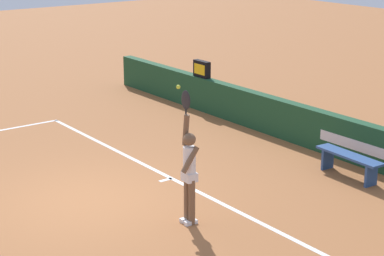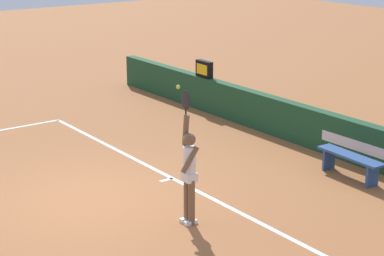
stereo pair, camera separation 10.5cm
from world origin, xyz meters
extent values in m
plane|color=#A26135|center=(0.00, 0.00, 0.00)|extent=(60.00, 60.00, 0.00)
cube|color=white|center=(0.00, 1.96, 0.00)|extent=(10.91, 0.10, 0.00)
cube|color=white|center=(0.00, 1.81, 0.00)|extent=(0.10, 0.30, 0.00)
cube|color=#1A4629|center=(0.00, 5.80, 0.48)|extent=(16.05, 0.29, 0.95)
cube|color=silver|center=(2.15, 5.66, 0.45)|extent=(2.91, 0.01, 0.23)
cube|color=black|center=(-3.98, 5.80, 1.18)|extent=(0.61, 0.16, 0.47)
cube|color=yellow|center=(-3.98, 5.72, 1.18)|extent=(0.47, 0.01, 0.29)
cylinder|color=brown|center=(2.05, 0.95, 0.41)|extent=(0.12, 0.12, 0.83)
cylinder|color=brown|center=(1.91, 0.96, 0.41)|extent=(0.12, 0.12, 0.83)
cube|color=white|center=(2.05, 0.93, 0.04)|extent=(0.11, 0.25, 0.07)
cube|color=white|center=(1.91, 0.94, 0.04)|extent=(0.11, 0.25, 0.07)
cylinder|color=white|center=(1.98, 0.96, 1.12)|extent=(0.22, 0.22, 0.59)
cube|color=white|center=(1.98, 0.96, 0.87)|extent=(0.26, 0.22, 0.16)
sphere|color=brown|center=(1.98, 0.96, 1.55)|extent=(0.22, 0.22, 0.22)
cylinder|color=brown|center=(1.87, 0.97, 1.69)|extent=(0.17, 0.11, 0.56)
cylinder|color=brown|center=(2.09, 0.89, 1.22)|extent=(0.12, 0.37, 0.46)
ellipsoid|color=black|center=(1.87, 0.97, 2.22)|extent=(0.33, 0.05, 0.38)
cylinder|color=black|center=(1.87, 0.97, 2.03)|extent=(0.03, 0.03, 0.18)
sphere|color=#C7DB33|center=(1.96, 0.75, 2.50)|extent=(0.07, 0.07, 0.07)
cube|color=#2B4B86|center=(2.15, 4.97, 0.48)|extent=(1.63, 0.44, 0.05)
cube|color=#2B4B86|center=(1.54, 5.00, 0.24)|extent=(0.08, 0.32, 0.48)
cube|color=#2B4B86|center=(2.76, 4.94, 0.24)|extent=(0.08, 0.32, 0.48)
camera|label=1|loc=(10.85, -5.60, 5.06)|focal=63.41mm
camera|label=2|loc=(10.92, -5.51, 5.06)|focal=63.41mm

